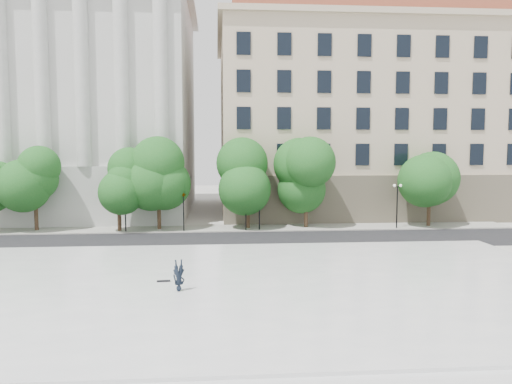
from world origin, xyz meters
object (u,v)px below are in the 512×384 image
(traffic_light_west, at_px, (183,192))
(person_lying, at_px, (179,287))
(traffic_light_east, at_px, (246,192))
(skateboard, at_px, (164,281))

(traffic_light_west, xyz_separation_m, person_lying, (1.11, -20.55, -3.09))
(traffic_light_east, xyz_separation_m, person_lying, (-4.63, -20.55, -3.05))
(skateboard, bearing_deg, traffic_light_west, 85.67)
(traffic_light_east, relative_size, person_lying, 2.60)
(traffic_light_west, height_order, skateboard, traffic_light_west)
(person_lying, bearing_deg, traffic_light_west, 80.23)
(traffic_light_west, relative_size, traffic_light_east, 1.01)
(traffic_light_west, bearing_deg, person_lying, -86.92)
(person_lying, height_order, skateboard, person_lying)
(traffic_light_west, relative_size, skateboard, 5.85)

